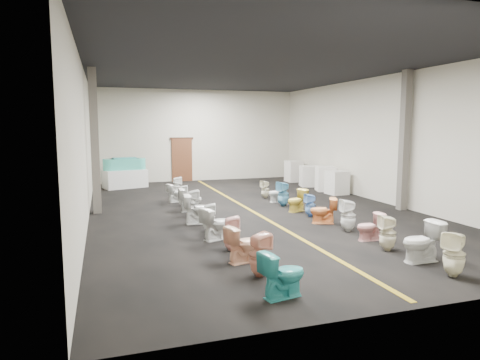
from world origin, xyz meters
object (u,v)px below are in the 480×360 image
Objects in this scene: toilet_right_5 at (323,211)px; toilet_right_9 at (277,193)px; toilet_left_2 at (244,244)px; toilet_right_0 at (454,254)px; toilet_left_4 at (217,223)px; toilet_left_3 at (231,233)px; toilet_right_8 at (283,194)px; toilet_right_6 at (310,205)px; appliance_crate_b at (325,179)px; toilet_left_6 at (198,209)px; toilet_right_4 at (348,215)px; toilet_left_5 at (209,217)px; toilet_right_1 at (422,242)px; appliance_crate_c at (310,176)px; toilet_left_7 at (193,203)px; toilet_left_11 at (177,187)px; appliance_crate_a at (337,183)px; display_table at (125,179)px; toilet_right_2 at (388,233)px; toilet_right_3 at (370,227)px; appliance_crate_d at (294,171)px; toilet_right_7 at (297,201)px; toilet_left_9 at (183,196)px; toilet_left_10 at (176,193)px; toilet_left_1 at (259,255)px; toilet_left_0 at (283,274)px; bathtub at (125,164)px.

toilet_right_5 is 1.10× the size of toilet_right_9.
toilet_right_0 is (3.38, -1.98, 0.05)m from toilet_left_2.
toilet_left_3 is at bearing 162.40° from toilet_left_4.
toilet_right_6 is at bearing -14.13° from toilet_right_8.
appliance_crate_b reaches higher than toilet_left_6.
toilet_right_9 is (-0.06, 4.58, -0.09)m from toilet_right_4.
toilet_right_1 reaches higher than toilet_left_5.
appliance_crate_c is at bearing 175.75° from toilet_right_5.
toilet_right_1 is at bearing -105.23° from appliance_crate_c.
toilet_left_2 is 3.60m from toilet_right_1.
toilet_left_7 is 1.03× the size of toilet_left_11.
toilet_left_11 is at bearing 173.18° from toilet_right_0.
appliance_crate_a is 1.12× the size of toilet_right_1.
toilet_left_7 is 4.64m from toilet_right_4.
display_table is 2.35× the size of toilet_left_3.
toilet_right_1 reaches higher than toilet_left_3.
toilet_right_2 reaches higher than toilet_right_3.
appliance_crate_d is at bearing 90.00° from appliance_crate_c.
toilet_right_3 is (3.54, -3.01, -0.09)m from toilet_left_6.
display_table is at bearing -6.26° from toilet_left_2.
appliance_crate_a reaches higher than toilet_left_11.
toilet_right_1 reaches higher than toilet_right_7.
toilet_right_6 is (-0.09, 5.47, -0.07)m from toilet_right_0.
toilet_left_9 is (0.02, 1.75, -0.05)m from toilet_left_7.
toilet_right_1 is at bearing -175.05° from toilet_left_10.
toilet_left_6 is (-0.14, 4.53, 0.01)m from toilet_left_1.
appliance_crate_d is 1.56× the size of toilet_left_10.
toilet_right_5 is at bearing -114.16° from appliance_crate_c.
toilet_left_0 is 6.29m from toilet_right_6.
toilet_left_9 is (-0.00, 4.54, -0.03)m from toilet_left_4.
toilet_left_7 is 5.31m from toilet_right_3.
toilet_left_1 is at bearing -177.16° from toilet_left_11.
toilet_right_0 is 1.21× the size of toilet_right_6.
toilet_left_7 is 1.22× the size of toilet_right_9.
toilet_left_2 is 1.13× the size of toilet_right_9.
appliance_crate_c is 1.32× the size of toilet_right_6.
toilet_right_3 is at bearing -153.18° from toilet_left_11.
bathtub is 2.49× the size of toilet_left_5.
toilet_right_8 reaches higher than toilet_left_9.
appliance_crate_c is 12.09m from toilet_left_1.
toilet_left_7 is (-6.39, -6.50, -0.11)m from appliance_crate_d.
toilet_right_8 reaches higher than toilet_left_11.
appliance_crate_b reaches higher than toilet_right_3.
bathtub is at bearing 156.14° from appliance_crate_b.
appliance_crate_b reaches higher than toilet_right_4.
appliance_crate_d is at bearing -36.80° from toilet_left_0.
toilet_left_4 is (-0.11, 3.73, 0.01)m from toilet_left_0.
bathtub reaches higher than toilet_right_5.
toilet_left_4 is at bearing 162.71° from toilet_left_10.
toilet_right_1 is 7.23m from toilet_right_9.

